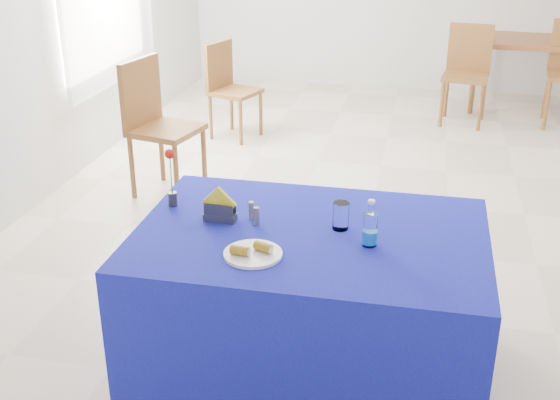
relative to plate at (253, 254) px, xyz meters
The scene contains 14 objects.
floor 2.54m from the plate, 81.85° to the left, with size 7.00×7.00×0.00m, color beige.
plate is the anchor object (origin of this frame).
drinking_glass 0.48m from the plate, 45.48° to the left, with size 0.08×0.08×0.13m, color white.
salt_shaker 0.37m from the plate, 104.91° to the left, with size 0.03×0.03×0.09m, color slate.
pepper_shaker 0.31m from the plate, 100.84° to the left, with size 0.03×0.03×0.09m, color slate.
blue_table 0.52m from the plate, 53.20° to the left, with size 1.60×1.10×0.76m.
water_bottle 0.52m from the plate, 22.86° to the left, with size 0.07×0.07×0.21m.
napkin_holder 0.39m from the plate, 127.44° to the left, with size 0.16×0.07×0.17m.
rose_vase 0.68m from the plate, 140.41° to the left, with size 0.05×0.05×0.30m.
oak_table 5.57m from the plate, 71.43° to the left, with size 1.33×0.91×0.76m.
chair_bg_left 4.80m from the plate, 77.23° to the left, with size 0.49×0.49×0.98m.
chair_win_a 2.64m from the plate, 120.47° to the left, with size 0.56×0.56×1.05m.
chair_win_b 3.90m from the plate, 107.50° to the left, with size 0.51×0.51×0.90m.
banana_pieces 0.03m from the plate, 106.55° to the right, with size 0.18×0.11×0.04m.
Camera 1 is at (0.32, -4.96, 2.18)m, focal length 45.00 mm.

